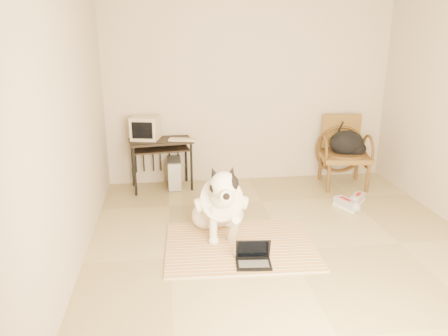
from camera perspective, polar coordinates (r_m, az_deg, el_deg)
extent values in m
plane|color=tan|center=(4.48, 8.47, -10.59)|extent=(4.50, 4.50, 0.00)
plane|color=#BAAA99|center=(6.19, 3.33, 10.58)|extent=(4.50, 0.00, 4.50)
plane|color=#BAAA99|center=(3.95, -19.85, 5.60)|extent=(0.00, 4.50, 4.50)
cube|color=orange|center=(4.11, 2.93, -13.05)|extent=(1.51, 0.30, 0.02)
cube|color=#326C3A|center=(4.30, 2.52, -11.51)|extent=(1.51, 0.30, 0.02)
cube|color=#73448D|center=(4.50, 2.15, -10.10)|extent=(1.51, 0.30, 0.02)
cube|color=gold|center=(4.71, 1.81, -8.81)|extent=(1.51, 0.30, 0.02)
cube|color=beige|center=(4.91, 1.50, -7.63)|extent=(1.51, 0.30, 0.02)
sphere|color=white|center=(4.84, -2.48, -6.25)|extent=(0.29, 0.29, 0.29)
sphere|color=white|center=(4.87, 0.85, -6.07)|extent=(0.29, 0.29, 0.29)
ellipsoid|color=white|center=(4.83, -0.79, -5.96)|extent=(0.36, 0.33, 0.30)
ellipsoid|color=white|center=(4.59, -0.53, -4.54)|extent=(0.37, 0.67, 0.64)
cylinder|color=white|center=(4.60, -0.55, -4.49)|extent=(0.44, 0.57, 0.58)
sphere|color=white|center=(4.36, -0.22, -3.74)|extent=(0.25, 0.25, 0.25)
sphere|color=white|center=(4.22, -0.05, -2.27)|extent=(0.27, 0.27, 0.27)
ellipsoid|color=black|center=(4.22, 0.50, -2.02)|extent=(0.21, 0.24, 0.20)
cylinder|color=white|center=(4.13, 0.17, -3.36)|extent=(0.11, 0.14, 0.11)
sphere|color=black|center=(4.06, 0.32, -3.74)|extent=(0.07, 0.07, 0.07)
cone|color=black|center=(4.23, -1.34, -0.70)|extent=(0.13, 0.14, 0.17)
cone|color=black|center=(4.26, 1.02, -0.60)|extent=(0.14, 0.14, 0.17)
torus|color=silver|center=(4.33, -0.19, -3.25)|extent=(0.24, 0.13, 0.22)
cylinder|color=white|center=(4.46, -1.40, -7.39)|extent=(0.08, 0.12, 0.41)
cylinder|color=white|center=(4.39, 1.25, -8.17)|extent=(0.08, 0.36, 0.41)
sphere|color=white|center=(4.51, -1.35, -9.48)|extent=(0.10, 0.10, 0.10)
sphere|color=white|center=(4.29, 1.95, -10.93)|extent=(0.11, 0.11, 0.11)
cone|color=black|center=(5.11, -1.37, -6.04)|extent=(0.20, 0.41, 0.10)
cube|color=black|center=(4.15, 3.89, -12.42)|extent=(0.35, 0.26, 0.02)
cube|color=#4E4E51|center=(4.14, 3.91, -12.37)|extent=(0.29, 0.16, 0.00)
cube|color=black|center=(4.17, 3.81, -10.52)|extent=(0.33, 0.11, 0.21)
cube|color=black|center=(4.16, 3.83, -10.54)|extent=(0.29, 0.09, 0.19)
cube|color=black|center=(5.95, -8.29, 3.53)|extent=(0.88, 0.57, 0.03)
cube|color=black|center=(5.93, -8.25, 2.43)|extent=(0.78, 0.47, 0.02)
cylinder|color=black|center=(5.82, -11.56, -0.48)|extent=(0.03, 0.03, 0.66)
cylinder|color=black|center=(6.19, -11.84, 0.59)|extent=(0.03, 0.03, 0.66)
cylinder|color=black|center=(5.91, -4.27, 0.12)|extent=(0.03, 0.03, 0.66)
cylinder|color=black|center=(6.28, -4.97, 1.13)|extent=(0.03, 0.03, 0.66)
cube|color=#B9AB91|center=(5.99, -10.22, 5.20)|extent=(0.41, 0.40, 0.31)
cube|color=black|center=(5.83, -10.64, 4.85)|extent=(0.27, 0.08, 0.22)
cube|color=#B9AB91|center=(5.87, -5.42, 3.71)|extent=(0.39, 0.22, 0.02)
cube|color=#4E4E51|center=(6.11, -6.48, -0.66)|extent=(0.18, 0.42, 0.40)
cube|color=#BCBDC1|center=(5.91, -6.44, -1.30)|extent=(0.17, 0.01, 0.38)
cube|color=brown|center=(6.27, 15.45, 1.46)|extent=(0.71, 0.69, 0.07)
cylinder|color=#3C2610|center=(6.26, 15.49, 1.84)|extent=(0.59, 0.59, 0.04)
cube|color=brown|center=(6.47, 15.03, 4.68)|extent=(0.55, 0.12, 0.48)
cylinder|color=#3C2610|center=(6.03, 13.49, -1.32)|extent=(0.05, 0.05, 0.40)
cylinder|color=#3C2610|center=(6.52, 12.47, 0.17)|extent=(0.05, 0.05, 0.40)
cylinder|color=#3C2610|center=(6.17, 18.26, -1.30)|extent=(0.05, 0.05, 0.40)
cylinder|color=#3C2610|center=(6.65, 16.91, 0.16)|extent=(0.05, 0.05, 0.40)
ellipsoid|color=black|center=(6.22, 15.70, 3.14)|extent=(0.47, 0.39, 0.35)
ellipsoid|color=black|center=(6.23, 16.82, 2.40)|extent=(0.29, 0.24, 0.20)
cube|color=white|center=(5.62, 15.65, -4.90)|extent=(0.25, 0.36, 0.03)
cube|color=gray|center=(5.60, 15.69, -4.47)|extent=(0.24, 0.35, 0.11)
cube|color=#A4151C|center=(5.58, 15.73, -4.05)|extent=(0.12, 0.18, 0.02)
cube|color=white|center=(5.85, 17.01, -4.14)|extent=(0.28, 0.29, 0.03)
cube|color=gray|center=(5.83, 17.05, -3.78)|extent=(0.27, 0.28, 0.09)
cube|color=#A4151C|center=(5.82, 17.08, -3.43)|extent=(0.13, 0.14, 0.02)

